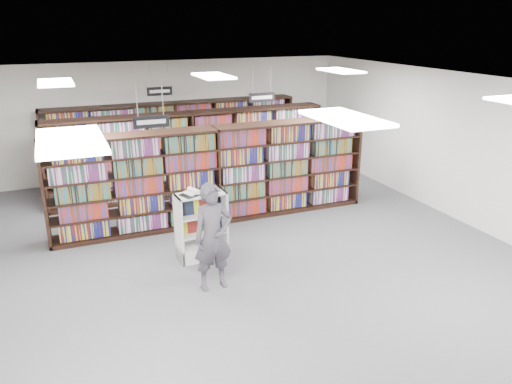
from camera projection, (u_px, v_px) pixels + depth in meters
name	position (u px, v px, depth m)	size (l,w,h in m)	color
floor	(250.00, 257.00, 9.41)	(12.00, 12.00, 0.00)	#59595E
ceiling	(249.00, 85.00, 8.36)	(10.00, 12.00, 0.10)	white
wall_back	(172.00, 118.00, 14.13)	(10.00, 0.10, 3.20)	white
wall_right	(466.00, 150.00, 10.68)	(0.10, 12.00, 3.20)	white
bookshelf_row_near	(216.00, 175.00, 10.81)	(7.00, 0.60, 2.10)	black
bookshelf_row_mid	(191.00, 154.00, 12.56)	(7.00, 0.60, 2.10)	black
bookshelf_row_far	(175.00, 140.00, 14.05)	(7.00, 0.60, 2.10)	black
aisle_sign_left	(151.00, 121.00, 8.91)	(0.65, 0.02, 0.80)	#B2B2B7
aisle_sign_right	(262.00, 97.00, 11.74)	(0.65, 0.02, 0.80)	#B2B2B7
aisle_sign_center	(160.00, 90.00, 12.77)	(0.65, 0.02, 0.80)	#B2B2B7
troffer_front_left	(70.00, 141.00, 4.67)	(0.60, 1.20, 0.04)	white
troffer_front_center	(345.00, 118.00, 5.75)	(0.60, 1.20, 0.04)	white
troffer_back_left	(55.00, 83.00, 9.05)	(0.60, 1.20, 0.04)	white
troffer_back_center	(213.00, 76.00, 10.12)	(0.60, 1.20, 0.04)	white
troffer_back_right	(341.00, 71.00, 11.20)	(0.60, 1.20, 0.04)	white
endcap_display	(201.00, 234.00, 9.30)	(0.94, 0.52, 1.28)	white
open_book	(195.00, 192.00, 8.96)	(0.62, 0.50, 0.12)	black
shopper	(213.00, 237.00, 8.08)	(0.66, 0.43, 1.81)	#49434D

